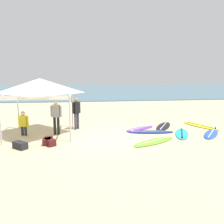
{
  "coord_description": "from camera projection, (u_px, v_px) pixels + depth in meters",
  "views": [
    {
      "loc": [
        -1.18,
        -10.37,
        2.95
      ],
      "look_at": [
        0.37,
        1.36,
        1.0
      ],
      "focal_mm": 37.03,
      "sensor_mm": 36.0,
      "label": 1
    }
  ],
  "objects": [
    {
      "name": "ground_plane",
      "position": [
        108.0,
        138.0,
        10.77
      ],
      "size": [
        80.0,
        80.0,
        0.0
      ],
      "primitive_type": "plane",
      "color": "beige"
    },
    {
      "name": "surfboard_purple",
      "position": [
        140.0,
        128.0,
        12.51
      ],
      "size": [
        2.02,
        1.58,
        0.19
      ],
      "color": "purple",
      "rests_on": "ground"
    },
    {
      "name": "person_yellow",
      "position": [
        23.0,
        122.0,
        11.12
      ],
      "size": [
        0.52,
        0.33,
        1.2
      ],
      "color": "#2D2D33",
      "rests_on": "ground"
    },
    {
      "name": "surfboard_blue",
      "position": [
        211.0,
        134.0,
        11.39
      ],
      "size": [
        1.78,
        2.02,
        0.19
      ],
      "color": "blue",
      "rests_on": "ground"
    },
    {
      "name": "gear_bag_by_pole",
      "position": [
        50.0,
        142.0,
        9.66
      ],
      "size": [
        0.59,
        0.68,
        0.28
      ],
      "primitive_type": "cube",
      "rotation": [
        0.0,
        0.0,
        2.15
      ],
      "color": "#4C1919",
      "rests_on": "ground"
    },
    {
      "name": "gear_bag_near_tent",
      "position": [
        20.0,
        145.0,
        9.2
      ],
      "size": [
        0.66,
        0.64,
        0.28
      ],
      "primitive_type": "cube",
      "rotation": [
        0.0,
        0.0,
        2.42
      ],
      "color": "#232328",
      "rests_on": "ground"
    },
    {
      "name": "canopy_tent",
      "position": [
        40.0,
        86.0,
        11.0
      ],
      "size": [
        3.02,
        3.02,
        2.75
      ],
      "color": "#B7B7BC",
      "rests_on": "ground"
    },
    {
      "name": "person_grey",
      "position": [
        56.0,
        115.0,
        11.22
      ],
      "size": [
        0.54,
        0.28,
        1.71
      ],
      "color": "black",
      "rests_on": "ground"
    },
    {
      "name": "person_black",
      "position": [
        77.0,
        111.0,
        12.33
      ],
      "size": [
        0.42,
        0.41,
        1.71
      ],
      "color": "#383842",
      "rests_on": "ground"
    },
    {
      "name": "surfboard_cyan",
      "position": [
        182.0,
        134.0,
        11.42
      ],
      "size": [
        1.44,
        2.29,
        0.19
      ],
      "color": "#23B2CC",
      "rests_on": "ground"
    },
    {
      "name": "surfboard_black",
      "position": [
        163.0,
        126.0,
        13.04
      ],
      "size": [
        1.78,
        2.43,
        0.19
      ],
      "color": "black",
      "rests_on": "ground"
    },
    {
      "name": "surfboard_yellow",
      "position": [
        200.0,
        126.0,
        13.16
      ],
      "size": [
        1.48,
        2.47,
        0.19
      ],
      "color": "yellow",
      "rests_on": "ground"
    },
    {
      "name": "gear_bag_on_sand",
      "position": [
        48.0,
        141.0,
        9.81
      ],
      "size": [
        0.37,
        0.63,
        0.28
      ],
      "primitive_type": "cube",
      "rotation": [
        0.0,
        0.0,
        1.48
      ],
      "color": "#4C1919",
      "rests_on": "ground"
    },
    {
      "name": "surfboard_navy",
      "position": [
        151.0,
        132.0,
        11.77
      ],
      "size": [
        2.38,
        0.88,
        0.19
      ],
      "color": "navy",
      "rests_on": "ground"
    },
    {
      "name": "surfboard_lime",
      "position": [
        155.0,
        141.0,
        10.12
      ],
      "size": [
        2.4,
        1.79,
        0.19
      ],
      "color": "#7AD12D",
      "rests_on": "ground"
    },
    {
      "name": "sea",
      "position": [
        88.0,
        90.0,
        42.28
      ],
      "size": [
        80.0,
        36.0,
        0.1
      ],
      "primitive_type": "cube",
      "color": "teal",
      "rests_on": "ground"
    }
  ]
}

